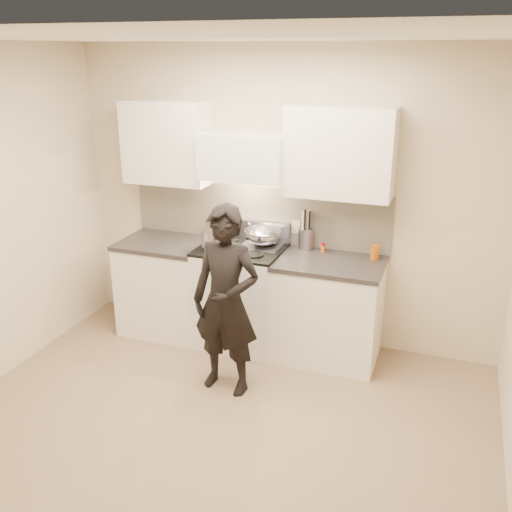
# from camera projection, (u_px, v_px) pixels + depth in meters

# --- Properties ---
(ground_plane) EXTENTS (4.00, 4.00, 0.00)m
(ground_plane) POSITION_uv_depth(u_px,v_px,m) (209.00, 436.00, 4.12)
(ground_plane) COLOR #7D644C
(room_shell) EXTENTS (4.04, 3.54, 2.70)m
(room_shell) POSITION_uv_depth(u_px,v_px,m) (217.00, 209.00, 3.92)
(room_shell) COLOR beige
(room_shell) RESTS_ON ground
(stove) EXTENTS (0.76, 0.65, 0.96)m
(stove) POSITION_uv_depth(u_px,v_px,m) (241.00, 295.00, 5.31)
(stove) COLOR silver
(stove) RESTS_ON ground
(counter_right) EXTENTS (0.92, 0.67, 0.92)m
(counter_right) POSITION_uv_depth(u_px,v_px,m) (328.00, 309.00, 5.05)
(counter_right) COLOR silver
(counter_right) RESTS_ON ground
(counter_left) EXTENTS (0.82, 0.67, 0.92)m
(counter_left) POSITION_uv_depth(u_px,v_px,m) (167.00, 285.00, 5.57)
(counter_left) COLOR silver
(counter_left) RESTS_ON ground
(wok) EXTENTS (0.34, 0.42, 0.27)m
(wok) POSITION_uv_depth(u_px,v_px,m) (263.00, 235.00, 5.16)
(wok) COLOR #AAA9BE
(wok) RESTS_ON stove
(stock_pot) EXTENTS (0.34, 0.26, 0.16)m
(stock_pot) POSITION_uv_depth(u_px,v_px,m) (215.00, 239.00, 5.08)
(stock_pot) COLOR #AAA9BE
(stock_pot) RESTS_ON stove
(utensil_crock) EXTENTS (0.13, 0.13, 0.36)m
(utensil_crock) POSITION_uv_depth(u_px,v_px,m) (306.00, 237.00, 5.17)
(utensil_crock) COLOR #9C9CAD
(utensil_crock) RESTS_ON counter_right
(spice_jar) EXTENTS (0.04, 0.04, 0.09)m
(spice_jar) POSITION_uv_depth(u_px,v_px,m) (323.00, 248.00, 5.10)
(spice_jar) COLOR #C76211
(spice_jar) RESTS_ON counter_right
(oil_glass) EXTENTS (0.07, 0.07, 0.13)m
(oil_glass) POSITION_uv_depth(u_px,v_px,m) (375.00, 252.00, 4.92)
(oil_glass) COLOR #AA4C09
(oil_glass) RESTS_ON counter_right
(person) EXTENTS (0.60, 0.42, 1.55)m
(person) POSITION_uv_depth(u_px,v_px,m) (226.00, 301.00, 4.46)
(person) COLOR black
(person) RESTS_ON ground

